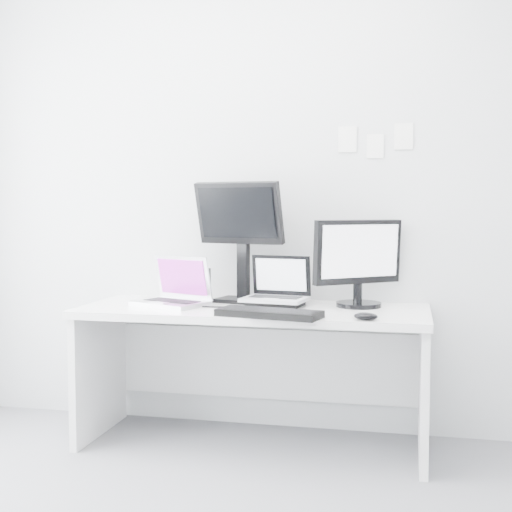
{
  "coord_description": "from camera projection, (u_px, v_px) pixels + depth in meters",
  "views": [
    {
      "loc": [
        0.79,
        -2.25,
        1.25
      ],
      "look_at": [
        0.02,
        1.23,
        1.0
      ],
      "focal_mm": 48.89,
      "sensor_mm": 36.0,
      "label": 1
    }
  ],
  "objects": [
    {
      "name": "back_wall",
      "position": [
        267.0,
        189.0,
        3.92
      ],
      "size": [
        3.6,
        0.0,
        3.6
      ],
      "primitive_type": "plane",
      "rotation": [
        1.57,
        0.0,
        0.0
      ],
      "color": "#BBBEC0",
      "rests_on": "ground"
    },
    {
      "name": "desk",
      "position": [
        253.0,
        377.0,
        3.64
      ],
      "size": [
        1.8,
        0.7,
        0.73
      ],
      "primitive_type": "cube",
      "color": "white",
      "rests_on": "ground"
    },
    {
      "name": "macbook",
      "position": [
        170.0,
        280.0,
        3.68
      ],
      "size": [
        0.44,
        0.39,
        0.27
      ],
      "primitive_type": "cube",
      "rotation": [
        0.0,
        0.0,
        -0.38
      ],
      "color": "silver",
      "rests_on": "desk"
    },
    {
      "name": "speaker",
      "position": [
        201.0,
        285.0,
        3.85
      ],
      "size": [
        0.12,
        0.12,
        0.18
      ],
      "primitive_type": "cube",
      "rotation": [
        0.0,
        0.0,
        0.4
      ],
      "color": "black",
      "rests_on": "desk"
    },
    {
      "name": "dell_laptop",
      "position": [
        275.0,
        280.0,
        3.66
      ],
      "size": [
        0.36,
        0.3,
        0.27
      ],
      "primitive_type": "cube",
      "rotation": [
        0.0,
        0.0,
        -0.15
      ],
      "color": "#B8BAC0",
      "rests_on": "desk"
    },
    {
      "name": "rear_monitor",
      "position": [
        241.0,
        241.0,
        3.79
      ],
      "size": [
        0.53,
        0.29,
        0.68
      ],
      "primitive_type": "cube",
      "rotation": [
        0.0,
        0.0,
        -0.24
      ],
      "color": "black",
      "rests_on": "desk"
    },
    {
      "name": "samsung_monitor",
      "position": [
        359.0,
        262.0,
        3.63
      ],
      "size": [
        0.55,
        0.51,
        0.47
      ],
      "primitive_type": "cube",
      "rotation": [
        0.0,
        0.0,
        0.68
      ],
      "color": "black",
      "rests_on": "desk"
    },
    {
      "name": "keyboard",
      "position": [
        269.0,
        313.0,
        3.31
      ],
      "size": [
        0.52,
        0.27,
        0.03
      ],
      "primitive_type": "cube",
      "rotation": [
        0.0,
        0.0,
        -0.2
      ],
      "color": "black",
      "rests_on": "desk"
    },
    {
      "name": "mouse",
      "position": [
        366.0,
        316.0,
        3.2
      ],
      "size": [
        0.12,
        0.08,
        0.04
      ],
      "primitive_type": "ellipsoid",
      "rotation": [
        0.0,
        0.0,
        -0.11
      ],
      "color": "black",
      "rests_on": "desk"
    },
    {
      "name": "wall_note_0",
      "position": [
        347.0,
        139.0,
        3.79
      ],
      "size": [
        0.1,
        0.0,
        0.14
      ],
      "primitive_type": "cube",
      "color": "white",
      "rests_on": "back_wall"
    },
    {
      "name": "wall_note_1",
      "position": [
        375.0,
        146.0,
        3.77
      ],
      "size": [
        0.09,
        0.0,
        0.13
      ],
      "primitive_type": "cube",
      "color": "white",
      "rests_on": "back_wall"
    },
    {
      "name": "wall_note_2",
      "position": [
        404.0,
        136.0,
        3.73
      ],
      "size": [
        0.1,
        0.0,
        0.14
      ],
      "primitive_type": "cube",
      "color": "white",
      "rests_on": "back_wall"
    }
  ]
}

